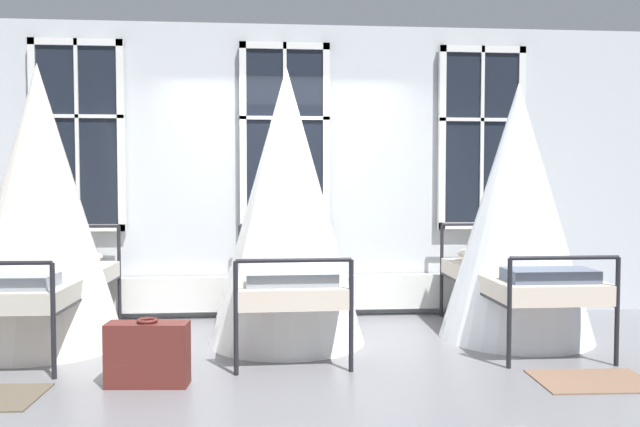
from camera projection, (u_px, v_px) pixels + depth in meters
ground at (291, 348)px, 5.58m from camera, size 18.78×18.78×0.00m
back_wall_with_windows at (285, 171)px, 6.92m from camera, size 8.88×0.10×3.04m
window_bank at (285, 214)px, 6.82m from camera, size 5.10×0.10×2.77m
cot_first at (40, 211)px, 5.58m from camera, size 1.37×1.98×2.41m
cot_second at (287, 211)px, 5.74m from camera, size 1.37×1.97×2.40m
cot_third at (517, 216)px, 5.91m from camera, size 1.37×1.96×2.29m
rug_third at (593, 381)px, 4.63m from camera, size 0.82×0.59×0.01m
suitcase_dark at (148, 354)px, 4.53m from camera, size 0.57×0.25×0.47m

